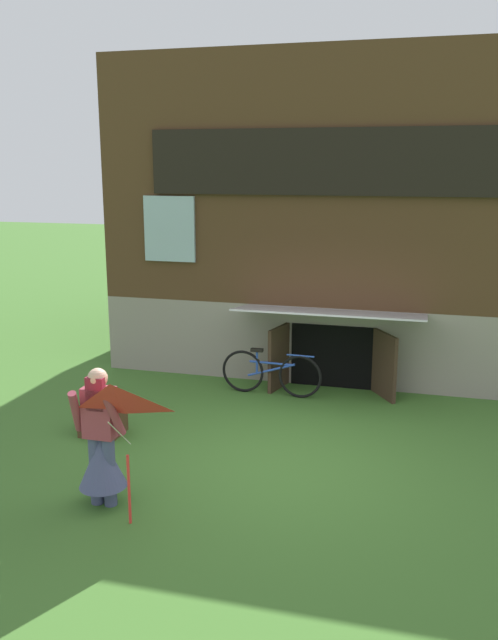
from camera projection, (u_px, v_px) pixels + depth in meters
name	position (u px, v px, depth m)	size (l,w,h in m)	color
ground_plane	(279.00, 459.00, 8.41)	(60.00, 60.00, 0.00)	#3D6B28
log_house	(343.00, 212.00, 13.13)	(7.62, 6.48, 5.42)	gray
person	(101.00, 449.00, 7.16)	(0.61, 0.52, 1.55)	#474C75
kite	(112.00, 419.00, 6.48)	(0.83, 0.81, 1.49)	red
bicycle_blue	(271.00, 373.00, 10.69)	(1.65, 0.11, 0.75)	black
wooden_crate	(103.00, 422.00, 9.17)	(0.54, 0.46, 0.34)	#4C331E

